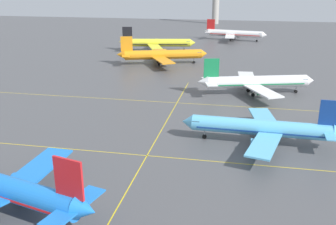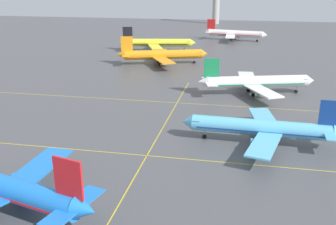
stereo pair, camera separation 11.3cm
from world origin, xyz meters
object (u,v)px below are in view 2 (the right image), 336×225
object	(u,v)px
airliner_second_row	(262,128)
airliner_far_left_stand	(162,55)
airliner_distant_taxiway	(234,34)
airliner_third_row	(256,82)
airliner_far_right_stand	(157,43)

from	to	relation	value
airliner_second_row	airliner_far_left_stand	distance (m)	83.00
airliner_second_row	airliner_distant_taxiway	xyz separation A→B (m)	(-10.43, 144.92, 0.23)
airliner_third_row	airliner_distant_taxiway	xyz separation A→B (m)	(-9.82, 107.32, 0.02)
airliner_far_left_stand	airliner_far_right_stand	world-z (taller)	airliner_far_left_stand
airliner_far_left_stand	airliner_far_right_stand	size ratio (longest dim) A/B	0.99
airliner_third_row	airliner_far_left_stand	distance (m)	51.71
airliner_second_row	airliner_far_right_stand	distance (m)	113.58
airliner_third_row	airliner_distant_taxiway	bearing A→B (deg)	95.23
airliner_second_row	airliner_far_left_stand	bearing A→B (deg)	116.53
airliner_third_row	airliner_far_left_stand	size ratio (longest dim) A/B	0.97
airliner_far_left_stand	airliner_distant_taxiway	xyz separation A→B (m)	(26.65, 70.66, -0.10)
airliner_far_right_stand	airliner_distant_taxiway	size ratio (longest dim) A/B	1.02
airliner_far_right_stand	airliner_third_row	bearing A→B (deg)	-55.67
airliner_distant_taxiway	airliner_third_row	bearing A→B (deg)	-84.77
airliner_third_row	airliner_far_left_stand	xyz separation A→B (m)	(-36.47, 36.66, 0.13)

